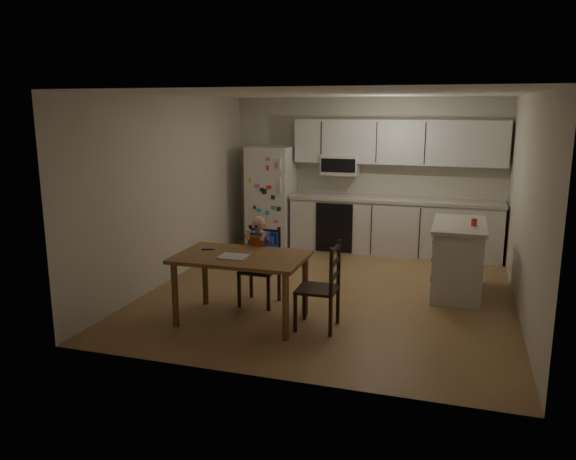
% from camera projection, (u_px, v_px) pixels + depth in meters
% --- Properties ---
extents(room, '(4.52, 5.01, 2.51)m').
position_uv_depth(room, '(341.00, 191.00, 7.47)').
color(room, olive).
rests_on(room, ground).
extents(refrigerator, '(0.72, 0.70, 1.70)m').
position_uv_depth(refrigerator, '(271.00, 197.00, 9.57)').
color(refrigerator, silver).
rests_on(refrigerator, ground).
extents(kitchen_run, '(3.37, 0.62, 2.15)m').
position_uv_depth(kitchen_run, '(393.00, 200.00, 9.05)').
color(kitchen_run, silver).
rests_on(kitchen_run, ground).
extents(kitchen_island, '(0.65, 1.23, 0.91)m').
position_uv_depth(kitchen_island, '(458.00, 258.00, 7.16)').
color(kitchen_island, silver).
rests_on(kitchen_island, ground).
extents(red_cup, '(0.07, 0.07, 0.09)m').
position_uv_depth(red_cup, '(474.00, 222.00, 6.90)').
color(red_cup, red).
rests_on(red_cup, kitchen_island).
extents(dining_table, '(1.41, 0.91, 0.76)m').
position_uv_depth(dining_table, '(241.00, 264.00, 6.16)').
color(dining_table, brown).
rests_on(dining_table, ground).
extents(napkin, '(0.30, 0.26, 0.01)m').
position_uv_depth(napkin, '(233.00, 257.00, 6.05)').
color(napkin, '#A3A3A7').
rests_on(napkin, dining_table).
extents(toddler_spoon, '(0.12, 0.06, 0.02)m').
position_uv_depth(toddler_spoon, '(207.00, 249.00, 6.36)').
color(toddler_spoon, '#123EB7').
rests_on(toddler_spoon, dining_table).
extents(chair_booster, '(0.42, 0.42, 1.09)m').
position_uv_depth(chair_booster, '(261.00, 250.00, 6.73)').
color(chair_booster, black).
rests_on(chair_booster, ground).
extents(chair_side, '(0.42, 0.42, 0.95)m').
position_uv_depth(chair_side, '(326.00, 281.00, 5.96)').
color(chair_side, black).
rests_on(chair_side, ground).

